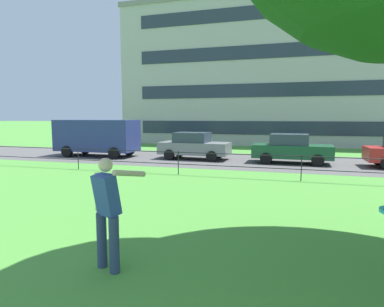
{
  "coord_description": "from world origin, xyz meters",
  "views": [
    {
      "loc": [
        1.98,
        0.3,
        2.44
      ],
      "look_at": [
        -0.6,
        8.92,
        1.42
      ],
      "focal_mm": 30.44,
      "sensor_mm": 36.0,
      "label": 1
    }
  ],
  "objects_px": {
    "car_grey_far_right": "(194,146)",
    "car_dark_green_left": "(291,149)",
    "panel_van_right": "(97,136)",
    "apartment_building_background": "(271,77)",
    "person_thrower": "(108,210)"
  },
  "relations": [
    {
      "from": "person_thrower",
      "to": "apartment_building_background",
      "type": "xyz_separation_m",
      "value": [
        0.85,
        29.26,
        5.31
      ]
    },
    {
      "from": "panel_van_right",
      "to": "car_grey_far_right",
      "type": "height_order",
      "value": "panel_van_right"
    },
    {
      "from": "panel_van_right",
      "to": "car_dark_green_left",
      "type": "bearing_deg",
      "value": 0.92
    },
    {
      "from": "car_grey_far_right",
      "to": "car_dark_green_left",
      "type": "bearing_deg",
      "value": -1.61
    },
    {
      "from": "panel_van_right",
      "to": "apartment_building_background",
      "type": "bearing_deg",
      "value": 59.5
    },
    {
      "from": "person_thrower",
      "to": "panel_van_right",
      "type": "height_order",
      "value": "panel_van_right"
    },
    {
      "from": "car_grey_far_right",
      "to": "apartment_building_background",
      "type": "xyz_separation_m",
      "value": [
        3.37,
        15.79,
        5.52
      ]
    },
    {
      "from": "car_dark_green_left",
      "to": "apartment_building_background",
      "type": "relative_size",
      "value": 0.15
    },
    {
      "from": "apartment_building_background",
      "to": "car_grey_far_right",
      "type": "bearing_deg",
      "value": -102.03
    },
    {
      "from": "person_thrower",
      "to": "car_grey_far_right",
      "type": "bearing_deg",
      "value": 100.6
    },
    {
      "from": "panel_van_right",
      "to": "car_grey_far_right",
      "type": "relative_size",
      "value": 1.24
    },
    {
      "from": "person_thrower",
      "to": "apartment_building_background",
      "type": "height_order",
      "value": "apartment_building_background"
    },
    {
      "from": "car_grey_far_right",
      "to": "car_dark_green_left",
      "type": "xyz_separation_m",
      "value": [
        5.35,
        -0.15,
        0.0
      ]
    },
    {
      "from": "panel_van_right",
      "to": "apartment_building_background",
      "type": "xyz_separation_m",
      "value": [
        9.5,
        16.13,
        5.02
      ]
    },
    {
      "from": "panel_van_right",
      "to": "car_grey_far_right",
      "type": "distance_m",
      "value": 6.16
    }
  ]
}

